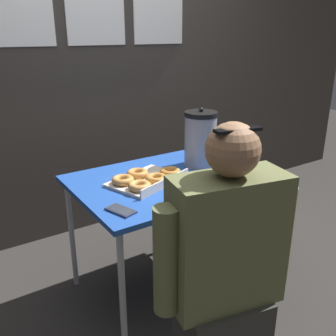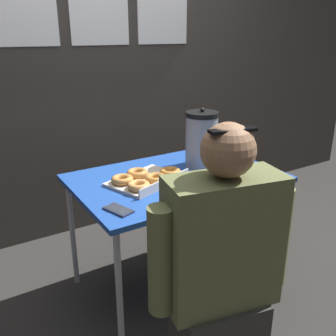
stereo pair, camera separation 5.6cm
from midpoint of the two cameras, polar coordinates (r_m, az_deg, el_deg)
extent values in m
plane|color=#2D2B28|center=(2.55, 0.45, -16.99)|extent=(12.00, 12.00, 0.00)
cube|color=#38332D|center=(2.99, -11.50, 15.80)|extent=(6.00, 0.10, 2.66)
cube|color=#1E479E|center=(2.19, 0.50, -1.54)|extent=(1.17, 0.78, 0.03)
cylinder|color=#ADADB2|center=(1.88, -7.84, -18.87)|extent=(0.03, 0.03, 0.72)
cylinder|color=#ADADB2|center=(2.45, 15.84, -9.48)|extent=(0.03, 0.03, 0.72)
cylinder|color=#ADADB2|center=(2.42, -15.11, -9.83)|extent=(0.03, 0.03, 0.72)
cylinder|color=#ADADB2|center=(2.88, 5.62, -4.13)|extent=(0.03, 0.03, 0.72)
cube|color=beige|center=(2.10, -4.02, -1.90)|extent=(0.48, 0.40, 0.02)
cube|color=beige|center=(2.01, -1.13, -2.11)|extent=(0.39, 0.14, 0.04)
torus|color=#D4924A|center=(1.96, -5.16, -2.74)|extent=(0.15, 0.15, 0.04)
torus|color=#C28038|center=(2.05, -2.60, -1.62)|extent=(0.15, 0.15, 0.04)
torus|color=#BC7932|center=(2.14, -0.39, -0.61)|extent=(0.13, 0.13, 0.04)
torus|color=#C8863F|center=(2.04, -7.68, -1.83)|extent=(0.17, 0.17, 0.04)
torus|color=#C6833C|center=(2.13, -5.43, -0.82)|extent=(0.13, 0.13, 0.04)
cylinder|color=#939399|center=(2.31, 4.25, 4.08)|extent=(0.19, 0.19, 0.31)
cylinder|color=black|center=(2.27, 4.36, 8.21)|extent=(0.20, 0.20, 0.03)
sphere|color=black|center=(2.27, 4.38, 8.84)|extent=(0.03, 0.03, 0.03)
cylinder|color=black|center=(2.27, 5.76, 1.06)|extent=(0.02, 0.05, 0.02)
cube|color=#2D334C|center=(1.78, -8.12, -6.43)|extent=(0.12, 0.16, 0.01)
cube|color=#2D333D|center=(1.77, -8.13, -6.26)|extent=(0.10, 0.14, 0.00)
cube|color=#60663D|center=(1.58, 7.96, -11.01)|extent=(0.51, 0.30, 0.57)
sphere|color=#8E6647|center=(1.41, 8.71, 2.76)|extent=(0.21, 0.21, 0.21)
cube|color=black|center=(1.37, 9.45, 5.75)|extent=(0.19, 0.08, 0.01)
cylinder|color=#60663D|center=(1.72, 15.81, -9.80)|extent=(0.10, 0.10, 0.46)
cylinder|color=#60663D|center=(1.49, -1.38, -14.03)|extent=(0.10, 0.10, 0.46)
camera|label=1|loc=(0.03, -90.75, -0.28)|focal=40.00mm
camera|label=2|loc=(0.03, 89.25, 0.28)|focal=40.00mm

